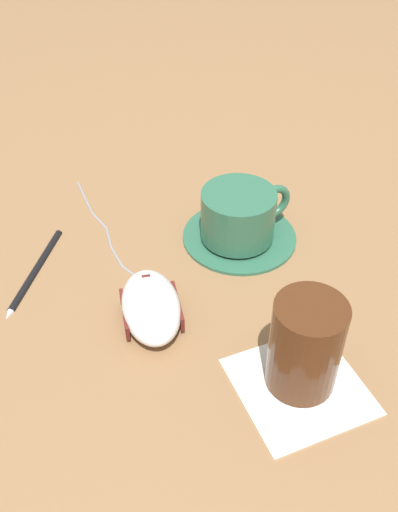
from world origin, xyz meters
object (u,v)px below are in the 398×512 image
Objects in this scene: drinking_glass at (305,345)px; pen at (34,269)px; saucer at (239,235)px; computer_mouse at (151,306)px; coffee_cup at (239,214)px.

drinking_glass is 0.33m from pen.
drinking_glass is 0.78× the size of pen.
saucer is 1.19× the size of computer_mouse.
drinking_glass reaches higher than saucer.
saucer is 0.04m from coffee_cup.
drinking_glass is (0.14, 0.10, 0.03)m from computer_mouse.
coffee_cup is 0.22m from drinking_glass.
computer_mouse is 0.95× the size of pen.
drinking_glass is at bearing -13.57° from saucer.
coffee_cup reaches higher than pen.
computer_mouse is (0.08, -0.15, 0.02)m from saucer.
coffee_cup is at bearing 117.89° from computer_mouse.
drinking_glass is at bearing 36.34° from pen.
drinking_glass reaches higher than pen.
drinking_glass is (0.22, -0.05, 0.01)m from coffee_cup.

